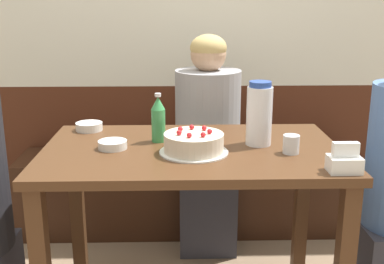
% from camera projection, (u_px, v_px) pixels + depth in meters
% --- Properties ---
extents(back_wall, '(4.80, 0.04, 2.50)m').
position_uv_depth(back_wall, '(187.00, 13.00, 2.79)').
color(back_wall, '#4C2314').
rests_on(back_wall, ground_plane).
extents(bench_seat, '(1.95, 0.38, 0.45)m').
position_uv_depth(bench_seat, '(188.00, 192.00, 2.85)').
color(bench_seat, '#381E11').
rests_on(bench_seat, ground_plane).
extents(dining_table, '(1.18, 0.72, 0.76)m').
position_uv_depth(dining_table, '(192.00, 175.00, 1.94)').
color(dining_table, '#4C2D19').
rests_on(dining_table, ground_plane).
extents(birthday_cake, '(0.27, 0.27, 0.10)m').
position_uv_depth(birthday_cake, '(194.00, 143.00, 1.83)').
color(birthday_cake, white).
rests_on(birthday_cake, dining_table).
extents(water_pitcher, '(0.10, 0.10, 0.26)m').
position_uv_depth(water_pitcher, '(259.00, 114.00, 1.92)').
color(water_pitcher, white).
rests_on(water_pitcher, dining_table).
extents(soju_bottle, '(0.06, 0.06, 0.20)m').
position_uv_depth(soju_bottle, '(158.00, 119.00, 1.97)').
color(soju_bottle, '#388E4C').
rests_on(soju_bottle, dining_table).
extents(napkin_holder, '(0.11, 0.08, 0.11)m').
position_uv_depth(napkin_holder, '(344.00, 161.00, 1.63)').
color(napkin_holder, white).
rests_on(napkin_holder, dining_table).
extents(bowl_soup_white, '(0.11, 0.11, 0.03)m').
position_uv_depth(bowl_soup_white, '(113.00, 145.00, 1.89)').
color(bowl_soup_white, white).
rests_on(bowl_soup_white, dining_table).
extents(bowl_rice_small, '(0.12, 0.12, 0.04)m').
position_uv_depth(bowl_rice_small, '(89.00, 126.00, 2.15)').
color(bowl_rice_small, white).
rests_on(bowl_rice_small, dining_table).
extents(glass_water_tall, '(0.06, 0.06, 0.07)m').
position_uv_depth(glass_water_tall, '(291.00, 144.00, 1.83)').
color(glass_water_tall, silver).
rests_on(glass_water_tall, dining_table).
extents(person_grey_tee, '(0.34, 0.34, 1.16)m').
position_uv_depth(person_grey_tee, '(207.00, 149.00, 2.56)').
color(person_grey_tee, '#33333D').
rests_on(person_grey_tee, ground_plane).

